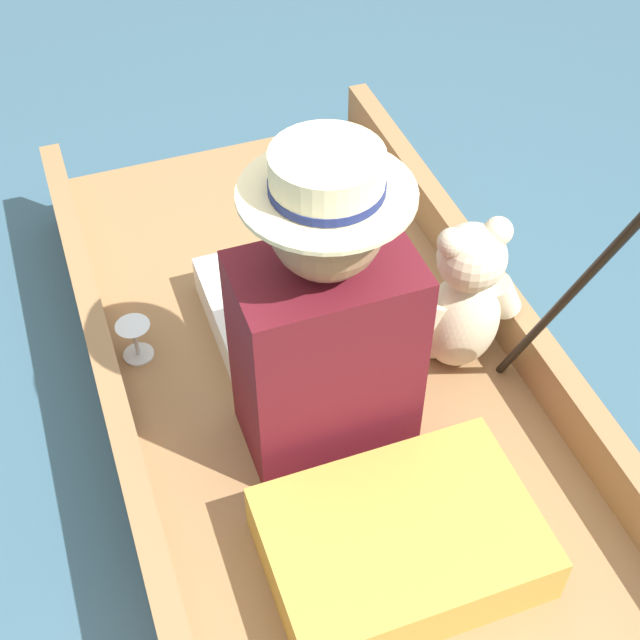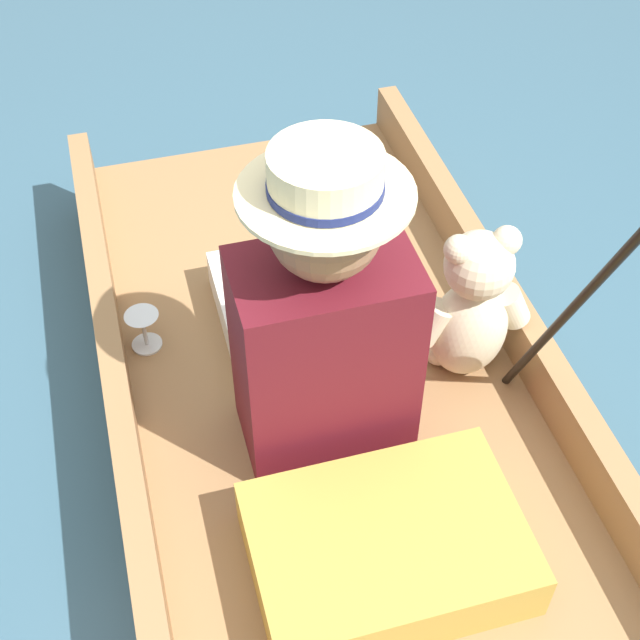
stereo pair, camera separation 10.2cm
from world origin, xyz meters
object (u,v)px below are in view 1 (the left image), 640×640
Objects in this scene: seated_person at (314,321)px; wine_glass at (134,334)px; walking_cane at (580,284)px; teddy_bear at (464,300)px.

seated_person is 7.22× the size of wine_glass.
wine_glass is at bearing 146.84° from walking_cane.
wine_glass is at bearing 159.53° from teddy_bear.
walking_cane is at bearing -71.83° from teddy_bear.
wine_glass is at bearing 139.10° from seated_person.
wine_glass is 0.13× the size of walking_cane.
seated_person reaches higher than teddy_bear.
teddy_bear reaches higher than wine_glass.
walking_cane is at bearing -27.34° from seated_person.
walking_cane is (0.09, -0.27, 0.27)m from teddy_bear.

